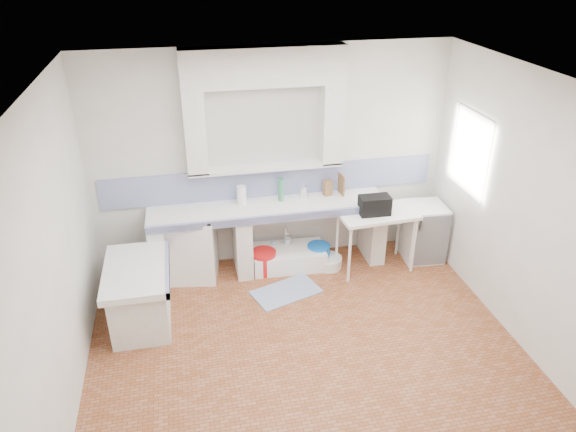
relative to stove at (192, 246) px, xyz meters
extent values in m
plane|color=brown|center=(1.09, -1.72, -0.43)|extent=(4.50, 4.50, 0.00)
plane|color=silver|center=(1.09, -1.72, 2.37)|extent=(4.50, 4.50, 0.00)
plane|color=silver|center=(1.09, 0.28, 0.97)|extent=(4.50, 0.00, 4.50)
plane|color=silver|center=(1.09, -3.72, 0.97)|extent=(4.50, 0.00, 4.50)
plane|color=silver|center=(-1.16, -1.72, 0.97)|extent=(0.00, 4.50, 4.50)
plane|color=silver|center=(3.34, -1.72, 0.97)|extent=(0.00, 4.50, 4.50)
cube|color=silver|center=(0.99, 0.16, 2.15)|extent=(1.90, 0.25, 0.45)
cube|color=#351D11|center=(3.51, -0.52, 1.17)|extent=(0.35, 0.86, 1.06)
cube|color=white|center=(3.37, -0.52, 1.55)|extent=(0.01, 0.84, 0.24)
cube|color=white|center=(0.99, -0.02, 0.43)|extent=(3.00, 0.60, 0.08)
cube|color=navy|center=(0.99, -0.30, 0.43)|extent=(3.00, 0.04, 0.10)
cube|color=silver|center=(-0.41, -0.02, -0.02)|extent=(0.20, 0.55, 0.82)
cube|color=silver|center=(0.64, -0.02, -0.02)|extent=(0.20, 0.55, 0.82)
cube|color=silver|center=(2.39, -0.02, -0.02)|extent=(0.20, 0.55, 0.82)
cube|color=white|center=(-0.61, -0.82, 0.23)|extent=(0.70, 1.10, 0.08)
cube|color=silver|center=(-0.61, -0.82, -0.12)|extent=(0.60, 1.00, 0.62)
cube|color=navy|center=(-0.28, -0.82, 0.23)|extent=(0.04, 1.10, 0.10)
cube|color=navy|center=(1.09, 0.27, 0.67)|extent=(4.27, 0.03, 0.40)
cube|color=white|center=(0.00, 0.00, 0.00)|extent=(0.69, 0.67, 0.85)
cube|color=white|center=(1.24, -0.05, -0.31)|extent=(0.97, 0.55, 0.23)
cube|color=white|center=(2.32, -0.31, -0.02)|extent=(1.01, 0.61, 0.04)
cube|color=white|center=(3.04, -0.19, -0.04)|extent=(0.53, 0.53, 0.77)
cylinder|color=red|center=(0.89, -0.13, -0.28)|extent=(0.43, 0.43, 0.30)
cylinder|color=#D2421A|center=(1.24, -0.04, -0.31)|extent=(0.30, 0.30, 0.23)
cylinder|color=blue|center=(1.64, -0.08, -0.29)|extent=(0.35, 0.35, 0.28)
cylinder|color=white|center=(1.75, -0.17, -0.36)|extent=(0.46, 0.46, 0.14)
cylinder|color=silver|center=(1.07, 0.13, -0.28)|extent=(0.10, 0.10, 0.30)
cylinder|color=silver|center=(1.25, 0.09, -0.26)|extent=(0.11, 0.11, 0.34)
cube|color=black|center=(2.26, -0.34, 0.51)|extent=(0.38, 0.22, 0.24)
cylinder|color=#337F51|center=(1.17, 0.09, 0.62)|extent=(0.07, 0.07, 0.29)
cylinder|color=#337F51|center=(1.17, 0.13, 0.62)|extent=(0.07, 0.07, 0.29)
cube|color=brown|center=(1.79, 0.13, 0.57)|extent=(0.12, 0.11, 0.20)
cube|color=brown|center=(1.97, 0.13, 0.61)|extent=(0.03, 0.20, 0.27)
cylinder|color=white|center=(0.67, 0.11, 0.59)|extent=(0.12, 0.12, 0.24)
imported|color=white|center=(1.47, 0.13, 0.56)|extent=(0.09, 0.09, 0.17)
cube|color=navy|center=(1.08, -0.63, -0.42)|extent=(0.91, 0.70, 0.01)
camera|label=1|loc=(0.01, -5.90, 3.43)|focal=33.25mm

